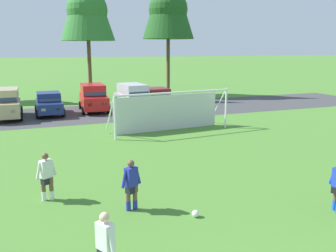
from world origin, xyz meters
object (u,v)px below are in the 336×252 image
(parked_car_slot_far_left, at_px, (6,103))
(parked_car_slot_center_right, at_px, (158,98))
(soccer_ball, at_px, (196,214))
(parked_car_slot_center_left, at_px, (93,97))
(parked_car_slot_left, at_px, (49,104))
(player_winger_right, at_px, (47,177))
(player_winger_left, at_px, (131,185))
(player_midfield_center, at_px, (106,248))
(soccer_goal, at_px, (169,110))
(parked_car_slot_center, at_px, (133,97))

(parked_car_slot_far_left, distance_m, parked_car_slot_center_right, 11.74)
(soccer_ball, xyz_separation_m, parked_car_slot_center_left, (0.38, 20.11, 1.00))
(parked_car_slot_left, xyz_separation_m, parked_car_slot_center_right, (8.76, -0.14, 0.00))
(player_winger_right, bearing_deg, parked_car_slot_center_right, 59.40)
(player_winger_left, bearing_deg, player_winger_right, 144.29)
(player_midfield_center, relative_size, parked_car_slot_far_left, 0.36)
(parked_car_slot_center_right, bearing_deg, parked_car_slot_far_left, -178.50)
(player_midfield_center, bearing_deg, soccer_ball, 34.10)
(player_midfield_center, bearing_deg, soccer_goal, 63.66)
(parked_car_slot_far_left, bearing_deg, player_winger_left, -76.25)
(soccer_goal, relative_size, player_winger_left, 4.60)
(soccer_goal, bearing_deg, player_winger_right, -132.31)
(parked_car_slot_far_left, height_order, parked_car_slot_left, parked_car_slot_far_left)
(soccer_ball, height_order, player_winger_right, player_winger_right)
(player_midfield_center, bearing_deg, parked_car_slot_center_left, 81.01)
(parked_car_slot_left, height_order, parked_car_slot_center_left, parked_car_slot_center_left)
(soccer_ball, bearing_deg, player_winger_right, 144.45)
(soccer_ball, xyz_separation_m, player_midfield_center, (-3.13, -2.12, 0.71))
(soccer_goal, xyz_separation_m, parked_car_slot_center_left, (-3.09, 8.89, -0.18))
(parked_car_slot_far_left, bearing_deg, parked_car_slot_center_left, 8.73)
(player_winger_left, height_order, parked_car_slot_center, parked_car_slot_center)
(parked_car_slot_far_left, bearing_deg, parked_car_slot_center, 0.21)
(player_midfield_center, height_order, parked_car_slot_left, parked_car_slot_left)
(parked_car_slot_center_left, distance_m, parked_car_slot_center, 3.23)
(soccer_goal, height_order, parked_car_slot_center_right, soccer_goal)
(parked_car_slot_center, height_order, parked_car_slot_center_right, parked_car_slot_center)
(parked_car_slot_center, bearing_deg, soccer_goal, -89.95)
(player_winger_right, height_order, parked_car_slot_center, parked_car_slot_center)
(soccer_goal, distance_m, player_winger_right, 11.24)
(soccer_goal, xyz_separation_m, parked_car_slot_left, (-6.56, 8.34, -0.42))
(player_winger_left, relative_size, parked_car_slot_center_right, 0.39)
(soccer_goal, relative_size, parked_car_slot_left, 1.79)
(parked_car_slot_left, bearing_deg, player_winger_left, -85.58)
(player_winger_right, bearing_deg, soccer_goal, 47.69)
(parked_car_slot_left, bearing_deg, player_midfield_center, -90.13)
(soccer_ball, xyz_separation_m, soccer_goal, (3.47, 11.22, 1.18))
(player_winger_left, height_order, parked_car_slot_center_left, parked_car_slot_center_left)
(player_winger_right, height_order, parked_car_slot_far_left, parked_car_slot_far_left)
(parked_car_slot_center_right, bearing_deg, soccer_goal, -105.04)
(soccer_ball, distance_m, parked_car_slot_left, 19.82)
(soccer_goal, relative_size, parked_car_slot_far_left, 1.64)
(parked_car_slot_far_left, xyz_separation_m, parked_car_slot_center_left, (6.44, 0.99, 0.00))
(parked_car_slot_center_left, distance_m, parked_car_slot_center_right, 5.34)
(soccer_goal, bearing_deg, parked_car_slot_center, 90.05)
(player_midfield_center, bearing_deg, parked_car_slot_far_left, 97.83)
(player_winger_right, xyz_separation_m, parked_car_slot_left, (1.00, 16.65, 0.05))
(soccer_ball, distance_m, parked_car_slot_center_right, 20.26)
(parked_car_slot_center_left, bearing_deg, parked_car_slot_center, -17.18)
(player_midfield_center, relative_size, parked_car_slot_center_left, 0.35)
(parked_car_slot_left, bearing_deg, player_winger_right, -93.44)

